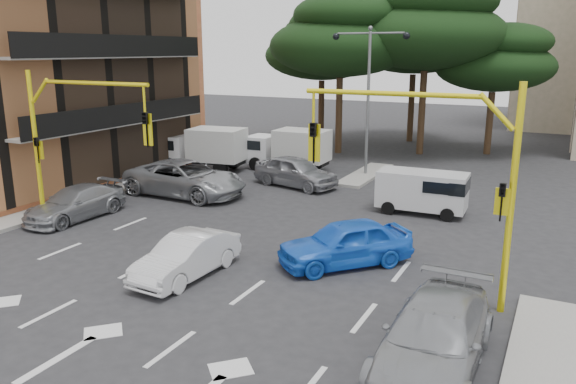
{
  "coord_description": "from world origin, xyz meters",
  "views": [
    {
      "loc": [
        9.69,
        -12.74,
        6.75
      ],
      "look_at": [
        0.62,
        5.3,
        1.6
      ],
      "focal_mm": 35.0,
      "sensor_mm": 36.0,
      "label": 1
    }
  ],
  "objects_px": {
    "car_silver_cross_a": "(185,178)",
    "signal_mast_left": "(68,129)",
    "box_truck_a": "(203,149)",
    "signal_mast_right": "(442,162)",
    "car_blue_compact": "(345,243)",
    "van_white": "(422,192)",
    "car_silver_parked": "(434,337)",
    "street_lamp_center": "(369,75)",
    "box_truck_b": "(288,150)",
    "car_white_hatch": "(187,256)",
    "car_silver_wagon": "(75,203)",
    "car_silver_cross_b": "(296,171)"
  },
  "relations": [
    {
      "from": "box_truck_a",
      "to": "van_white",
      "type": "bearing_deg",
      "value": -111.4
    },
    {
      "from": "car_silver_cross_a",
      "to": "signal_mast_left",
      "type": "bearing_deg",
      "value": 176.38
    },
    {
      "from": "street_lamp_center",
      "to": "car_silver_parked",
      "type": "xyz_separation_m",
      "value": [
        7.6,
        -17.55,
        -4.7
      ]
    },
    {
      "from": "car_silver_wagon",
      "to": "box_truck_a",
      "type": "relative_size",
      "value": 0.9
    },
    {
      "from": "car_blue_compact",
      "to": "box_truck_b",
      "type": "distance_m",
      "value": 14.75
    },
    {
      "from": "car_silver_cross_b",
      "to": "van_white",
      "type": "relative_size",
      "value": 1.25
    },
    {
      "from": "car_blue_compact",
      "to": "car_silver_cross_a",
      "type": "relative_size",
      "value": 0.73
    },
    {
      "from": "car_white_hatch",
      "to": "van_white",
      "type": "height_order",
      "value": "van_white"
    },
    {
      "from": "car_silver_parked",
      "to": "car_blue_compact",
      "type": "bearing_deg",
      "value": 128.9
    },
    {
      "from": "box_truck_a",
      "to": "box_truck_b",
      "type": "distance_m",
      "value": 4.86
    },
    {
      "from": "signal_mast_left",
      "to": "box_truck_a",
      "type": "height_order",
      "value": "signal_mast_left"
    },
    {
      "from": "car_silver_parked",
      "to": "box_truck_a",
      "type": "bearing_deg",
      "value": 137.73
    },
    {
      "from": "car_silver_cross_b",
      "to": "car_silver_parked",
      "type": "distance_m",
      "value": 16.94
    },
    {
      "from": "car_white_hatch",
      "to": "box_truck_a",
      "type": "bearing_deg",
      "value": 125.81
    },
    {
      "from": "box_truck_a",
      "to": "street_lamp_center",
      "type": "bearing_deg",
      "value": -81.38
    },
    {
      "from": "van_white",
      "to": "car_white_hatch",
      "type": "bearing_deg",
      "value": -27.17
    },
    {
      "from": "car_silver_cross_a",
      "to": "box_truck_b",
      "type": "height_order",
      "value": "box_truck_b"
    },
    {
      "from": "car_silver_parked",
      "to": "box_truck_b",
      "type": "bearing_deg",
      "value": 125.21
    },
    {
      "from": "car_silver_parked",
      "to": "van_white",
      "type": "relative_size",
      "value": 1.39
    },
    {
      "from": "car_silver_cross_a",
      "to": "car_white_hatch",
      "type": "bearing_deg",
      "value": -141.66
    },
    {
      "from": "car_white_hatch",
      "to": "car_silver_cross_b",
      "type": "relative_size",
      "value": 0.86
    },
    {
      "from": "signal_mast_right",
      "to": "car_silver_cross_a",
      "type": "distance_m",
      "value": 14.77
    },
    {
      "from": "signal_mast_right",
      "to": "car_blue_compact",
      "type": "bearing_deg",
      "value": 157.95
    },
    {
      "from": "street_lamp_center",
      "to": "car_silver_parked",
      "type": "bearing_deg",
      "value": -66.59
    },
    {
      "from": "car_blue_compact",
      "to": "box_truck_b",
      "type": "bearing_deg",
      "value": 166.56
    },
    {
      "from": "car_blue_compact",
      "to": "car_silver_cross_b",
      "type": "distance_m",
      "value": 10.78
    },
    {
      "from": "car_blue_compact",
      "to": "box_truck_b",
      "type": "relative_size",
      "value": 0.9
    },
    {
      "from": "car_white_hatch",
      "to": "box_truck_b",
      "type": "bearing_deg",
      "value": 108.12
    },
    {
      "from": "signal_mast_right",
      "to": "car_blue_compact",
      "type": "distance_m",
      "value": 4.59
    },
    {
      "from": "car_blue_compact",
      "to": "van_white",
      "type": "xyz_separation_m",
      "value": [
        0.76,
        6.96,
        0.17
      ]
    },
    {
      "from": "van_white",
      "to": "car_silver_parked",
      "type": "bearing_deg",
      "value": 12.98
    },
    {
      "from": "street_lamp_center",
      "to": "car_blue_compact",
      "type": "relative_size",
      "value": 1.79
    },
    {
      "from": "signal_mast_right",
      "to": "car_blue_compact",
      "type": "relative_size",
      "value": 1.38
    },
    {
      "from": "car_blue_compact",
      "to": "car_silver_wagon",
      "type": "height_order",
      "value": "car_blue_compact"
    },
    {
      "from": "street_lamp_center",
      "to": "box_truck_a",
      "type": "height_order",
      "value": "street_lamp_center"
    },
    {
      "from": "signal_mast_left",
      "to": "van_white",
      "type": "relative_size",
      "value": 1.65
    },
    {
      "from": "street_lamp_center",
      "to": "car_silver_parked",
      "type": "distance_m",
      "value": 19.7
    },
    {
      "from": "street_lamp_center",
      "to": "box_truck_a",
      "type": "xyz_separation_m",
      "value": [
        -8.84,
        -2.69,
        -4.21
      ]
    },
    {
      "from": "car_silver_cross_a",
      "to": "box_truck_b",
      "type": "distance_m",
      "value": 7.55
    },
    {
      "from": "car_silver_cross_a",
      "to": "van_white",
      "type": "relative_size",
      "value": 1.64
    },
    {
      "from": "signal_mast_left",
      "to": "car_white_hatch",
      "type": "distance_m",
      "value": 7.52
    },
    {
      "from": "car_silver_cross_b",
      "to": "car_silver_cross_a",
      "type": "bearing_deg",
      "value": 149.42
    },
    {
      "from": "signal_mast_right",
      "to": "signal_mast_left",
      "type": "height_order",
      "value": "same"
    },
    {
      "from": "car_silver_cross_a",
      "to": "box_truck_a",
      "type": "distance_m",
      "value": 5.77
    },
    {
      "from": "van_white",
      "to": "box_truck_b",
      "type": "relative_size",
      "value": 0.76
    },
    {
      "from": "signal_mast_left",
      "to": "car_silver_wagon",
      "type": "bearing_deg",
      "value": 137.45
    },
    {
      "from": "box_truck_a",
      "to": "car_white_hatch",
      "type": "bearing_deg",
      "value": -155.09
    },
    {
      "from": "street_lamp_center",
      "to": "box_truck_b",
      "type": "bearing_deg",
      "value": -173.66
    },
    {
      "from": "car_silver_cross_a",
      "to": "van_white",
      "type": "distance_m",
      "value": 10.92
    },
    {
      "from": "car_silver_cross_b",
      "to": "van_white",
      "type": "bearing_deg",
      "value": -91.99
    }
  ]
}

